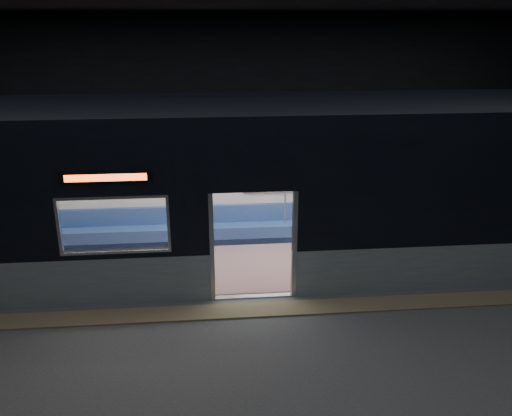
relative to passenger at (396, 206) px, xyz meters
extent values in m
cube|color=#47494C|center=(-3.50, -3.55, -0.79)|extent=(24.00, 14.00, 0.01)
cube|color=black|center=(-3.50, -3.55, 4.20)|extent=(24.00, 14.00, 0.04)
cube|color=black|center=(-3.50, 3.43, 1.72)|extent=(24.00, 0.04, 5.00)
cube|color=#8C7F59|center=(-3.50, -3.00, -0.77)|extent=(22.80, 0.50, 0.03)
cube|color=#92A3AF|center=(1.35, -2.49, -0.33)|extent=(8.30, 0.12, 0.90)
cube|color=black|center=(-3.50, -2.49, 1.84)|extent=(1.40, 0.12, 1.15)
cube|color=#B7BABC|center=(-4.24, -2.49, 0.24)|extent=(0.08, 0.14, 2.05)
cube|color=#B7BABC|center=(-2.76, -2.49, 0.24)|extent=(0.08, 0.14, 2.05)
cube|color=black|center=(-5.95, -2.57, 1.61)|extent=(1.50, 0.04, 0.18)
cube|color=#E54916|center=(-5.95, -2.58, 1.61)|extent=(1.34, 0.03, 0.12)
cube|color=beige|center=(-3.50, 0.39, 0.82)|extent=(18.00, 0.12, 3.20)
cube|color=black|center=(-3.50, -1.05, 2.49)|extent=(18.00, 3.00, 0.15)
cube|color=gray|center=(-3.50, -1.05, -0.76)|extent=(17.76, 2.76, 0.04)
cube|color=beige|center=(-3.50, -1.05, 1.57)|extent=(17.76, 2.76, 0.10)
cube|color=navy|center=(-3.50, 0.07, -0.54)|extent=(11.00, 0.48, 0.41)
cube|color=navy|center=(-3.50, 0.26, -0.13)|extent=(11.00, 0.10, 0.40)
cube|color=#6E5056|center=(-6.80, -2.14, -0.54)|extent=(4.40, 0.48, 0.41)
cube|color=#6E5056|center=(-0.20, -2.14, -0.54)|extent=(4.40, 0.48, 0.41)
cylinder|color=silver|center=(-4.45, -2.18, 0.39)|extent=(0.04, 0.04, 2.26)
cylinder|color=silver|center=(-4.45, 0.08, 0.39)|extent=(0.04, 0.04, 2.26)
cylinder|color=silver|center=(-2.55, -2.18, 0.39)|extent=(0.04, 0.04, 2.26)
cylinder|color=silver|center=(-2.55, 0.08, 0.39)|extent=(0.04, 0.04, 2.26)
cylinder|color=silver|center=(-3.50, 0.03, 1.17)|extent=(11.00, 0.03, 0.03)
cube|color=black|center=(-0.10, -0.14, -0.25)|extent=(0.16, 0.44, 0.15)
cube|color=black|center=(0.10, -0.14, -0.25)|extent=(0.16, 0.44, 0.15)
cylinder|color=black|center=(-0.10, -0.35, -0.53)|extent=(0.10, 0.10, 0.43)
cylinder|color=black|center=(0.10, -0.35, -0.53)|extent=(0.10, 0.10, 0.43)
cube|color=pink|center=(0.00, 0.04, -0.24)|extent=(0.38, 0.21, 0.19)
cylinder|color=pink|center=(0.00, 0.07, 0.10)|extent=(0.39, 0.39, 0.49)
sphere|color=tan|center=(0.00, 0.05, 0.45)|extent=(0.20, 0.20, 0.20)
sphere|color=black|center=(0.00, 0.09, 0.48)|extent=(0.21, 0.21, 0.21)
cube|color=black|center=(-0.04, -0.21, -0.11)|extent=(0.36, 0.34, 0.14)
cube|color=white|center=(-2.89, 0.31, 0.72)|extent=(1.07, 0.03, 0.69)
camera|label=1|loc=(-4.29, -11.33, 4.13)|focal=38.00mm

